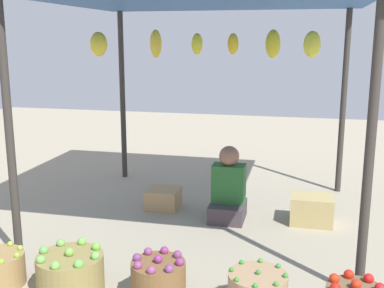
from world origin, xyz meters
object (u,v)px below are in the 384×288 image
basket_purple_onions (158,280)px  wooden_crate_near_vendor (163,198)px  vendor_person (228,191)px  basket_green_apples (70,273)px  wooden_crate_stacked_rear (312,210)px

basket_purple_onions → wooden_crate_near_vendor: basket_purple_onions is taller
vendor_person → basket_purple_onions: (-0.23, -1.73, -0.14)m
basket_green_apples → wooden_crate_near_vendor: (0.16, 1.91, -0.04)m
basket_green_apples → basket_purple_onions: (0.68, 0.02, 0.01)m
basket_green_apples → wooden_crate_near_vendor: basket_green_apples is taller
vendor_person → basket_purple_onions: bearing=-97.7°
wooden_crate_near_vendor → wooden_crate_stacked_rear: size_ratio=0.83×
basket_purple_onions → basket_green_apples: bearing=-178.0°
wooden_crate_near_vendor → basket_purple_onions: bearing=-74.5°
basket_green_apples → basket_purple_onions: size_ratio=1.26×
wooden_crate_stacked_rear → basket_purple_onions: bearing=-121.3°
basket_purple_onions → wooden_crate_stacked_rear: size_ratio=0.93×
basket_green_apples → basket_purple_onions: 0.68m
vendor_person → wooden_crate_near_vendor: bearing=168.5°
vendor_person → basket_green_apples: size_ratio=1.56×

